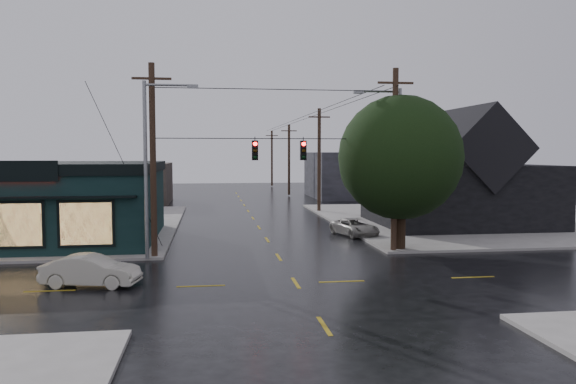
{
  "coord_description": "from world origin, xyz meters",
  "views": [
    {
      "loc": [
        -3.59,
        -23.29,
        5.54
      ],
      "look_at": [
        0.49,
        5.92,
        3.48
      ],
      "focal_mm": 35.0,
      "sensor_mm": 36.0,
      "label": 1
    }
  ],
  "objects": [
    {
      "name": "ne_building",
      "position": [
        15.0,
        17.0,
        4.47
      ],
      "size": [
        12.6,
        11.6,
        8.75
      ],
      "color": "black",
      "rests_on": "ground"
    },
    {
      "name": "utility_pole_far_a",
      "position": [
        6.5,
        28.0,
        0.0
      ],
      "size": [
        2.0,
        0.32,
        9.65
      ],
      "primitive_type": null,
      "color": "#331D16",
      "rests_on": "ground"
    },
    {
      "name": "bg_building_west",
      "position": [
        -14.0,
        40.0,
        2.2
      ],
      "size": [
        12.0,
        10.0,
        4.4
      ],
      "primitive_type": "cube",
      "color": "#2E2622",
      "rests_on": "ground"
    },
    {
      "name": "ground_plane",
      "position": [
        0.0,
        0.0,
        0.0
      ],
      "size": [
        160.0,
        160.0,
        0.0
      ],
      "primitive_type": "plane",
      "color": "black"
    },
    {
      "name": "sedan_cream",
      "position": [
        -8.52,
        0.62,
        0.65
      ],
      "size": [
        4.17,
        2.15,
        1.31
      ],
      "primitive_type": "imported",
      "rotation": [
        0.0,
        0.0,
        1.37
      ],
      "color": "#B8B3A1",
      "rests_on": "ground"
    },
    {
      "name": "streetlight_nw",
      "position": [
        -6.8,
        5.8,
        0.0
      ],
      "size": [
        5.4,
        0.3,
        9.15
      ],
      "primitive_type": null,
      "color": "gray",
      "rests_on": "ground"
    },
    {
      "name": "utility_pole_far_c",
      "position": [
        6.5,
        68.0,
        0.0
      ],
      "size": [
        2.0,
        0.32,
        9.15
      ],
      "primitive_type": null,
      "color": "#331D16",
      "rests_on": "ground"
    },
    {
      "name": "suv_silver",
      "position": [
        6.0,
        13.0,
        0.57
      ],
      "size": [
        2.95,
        4.48,
        1.15
      ],
      "primitive_type": "imported",
      "rotation": [
        0.0,
        0.0,
        0.27
      ],
      "color": "gray",
      "rests_on": "ground"
    },
    {
      "name": "bg_building_east",
      "position": [
        16.0,
        45.0,
        2.8
      ],
      "size": [
        14.0,
        12.0,
        5.6
      ],
      "primitive_type": "cube",
      "color": "#232328",
      "rests_on": "ground"
    },
    {
      "name": "streetlight_ne",
      "position": [
        7.0,
        7.2,
        0.0
      ],
      "size": [
        5.4,
        0.3,
        9.15
      ],
      "primitive_type": null,
      "color": "gray",
      "rests_on": "ground"
    },
    {
      "name": "corner_tree",
      "position": [
        7.0,
        7.0,
        5.27
      ],
      "size": [
        6.98,
        6.98,
        8.63
      ],
      "color": "black",
      "rests_on": "ground"
    },
    {
      "name": "sidewalk_ne",
      "position": [
        20.0,
        20.0,
        0.07
      ],
      "size": [
        28.0,
        28.0,
        0.15
      ],
      "primitive_type": "cube",
      "color": "gray",
      "rests_on": "ground"
    },
    {
      "name": "utility_pole_far_b",
      "position": [
        6.5,
        48.0,
        0.0
      ],
      "size": [
        2.0,
        0.32,
        9.15
      ],
      "primitive_type": null,
      "color": "#331D16",
      "rests_on": "ground"
    },
    {
      "name": "utility_pole_nw",
      "position": [
        -6.5,
        6.5,
        0.0
      ],
      "size": [
        2.0,
        0.32,
        10.15
      ],
      "primitive_type": null,
      "color": "#331D16",
      "rests_on": "ground"
    },
    {
      "name": "span_signal_assembly",
      "position": [
        0.1,
        6.5,
        5.7
      ],
      "size": [
        13.0,
        0.48,
        1.23
      ],
      "color": "black",
      "rests_on": "ground"
    },
    {
      "name": "pizza_shop",
      "position": [
        -15.0,
        12.94,
        2.56
      ],
      "size": [
        16.3,
        12.34,
        4.9
      ],
      "color": "black",
      "rests_on": "ground"
    },
    {
      "name": "utility_pole_ne",
      "position": [
        6.5,
        6.5,
        0.0
      ],
      "size": [
        2.0,
        0.32,
        10.15
      ],
      "primitive_type": null,
      "color": "#331D16",
      "rests_on": "ground"
    }
  ]
}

